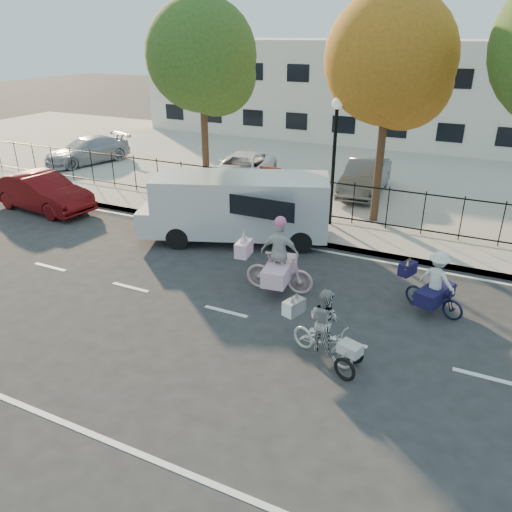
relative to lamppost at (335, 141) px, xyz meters
The scene contains 20 objects.
ground 7.50m from the lamppost, 94.21° to the right, with size 120.00×120.00×0.00m, color #333334.
road_markings 7.49m from the lamppost, 94.21° to the right, with size 60.00×9.52×0.01m, color silver, non-canonical shape.
curb 3.54m from the lamppost, 105.95° to the right, with size 60.00×0.10×0.15m, color #A8A399.
sidewalk 3.16m from the lamppost, 125.54° to the right, with size 60.00×2.20×0.15m, color #A8A399.
parking_lot 8.76m from the lamppost, 93.49° to the left, with size 60.00×15.60×0.15m, color #A8A399.
iron_fence 2.30m from the lamppost, 141.34° to the left, with size 58.00×0.06×1.50m, color black, non-canonical shape.
building 18.21m from the lamppost, 91.57° to the left, with size 34.00×10.00×6.00m, color silver.
lamppost is the anchor object (origin of this frame).
street_sign 2.90m from the lamppost, behind, with size 0.85×0.06×1.80m.
zebra_trike 8.31m from the lamppost, 73.11° to the right, with size 1.91×1.21×1.65m.
unicorn_bike 5.71m from the lamppost, 87.48° to the right, with size 2.16×1.52×2.14m.
bull_bike 6.61m from the lamppost, 47.52° to the right, with size 1.80×1.28×1.63m.
white_van 3.90m from the lamppost, 135.70° to the right, with size 6.67×3.96×2.19m.
red_sedan 11.38m from the lamppost, 164.36° to the right, with size 1.53×4.40×1.45m, color #56090C.
pedestrian 6.26m from the lamppost, 166.21° to the right, with size 0.57×0.38×1.57m, color black.
lot_car_a 14.79m from the lamppost, 167.08° to the left, with size 1.84×4.52×1.31m, color #ABADB3.
lot_car_b 6.57m from the lamppost, 148.11° to the left, with size 2.17×4.71×1.31m, color white.
lot_car_c 4.74m from the lamppost, 87.78° to the left, with size 1.49×4.27×1.41m, color #4B4F52.
tree_west 6.19m from the lamppost, 168.13° to the left, with size 4.22×4.22×7.74m.
tree_mid 2.97m from the lamppost, 37.71° to the left, with size 4.24×4.24×7.77m.
Camera 1 is at (5.39, -9.46, 6.42)m, focal length 35.00 mm.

